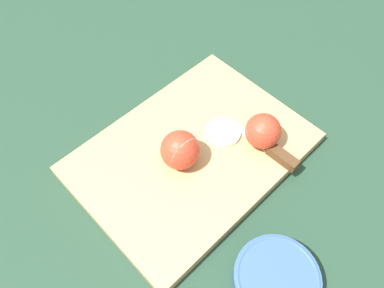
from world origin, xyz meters
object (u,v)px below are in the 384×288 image
Objects in this scene: apple_half_left at (182,151)px; apple_half_right at (263,131)px; bowl at (276,279)px; knife at (278,154)px.

apple_half_right is at bearing 63.44° from apple_half_left.
apple_half_left is 0.25m from bowl.
bowl is at bearing -8.66° from apple_half_left.
apple_half_left reaches higher than knife.
apple_half_right is (0.13, -0.08, -0.00)m from apple_half_left.
apple_half_right is 0.51× the size of bowl.
apple_half_left is at bearing 47.94° from knife.
bowl is (-0.18, -0.13, -0.01)m from knife.
apple_half_right is 0.44× the size of knife.
apple_half_left is at bearing 138.81° from apple_half_right.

